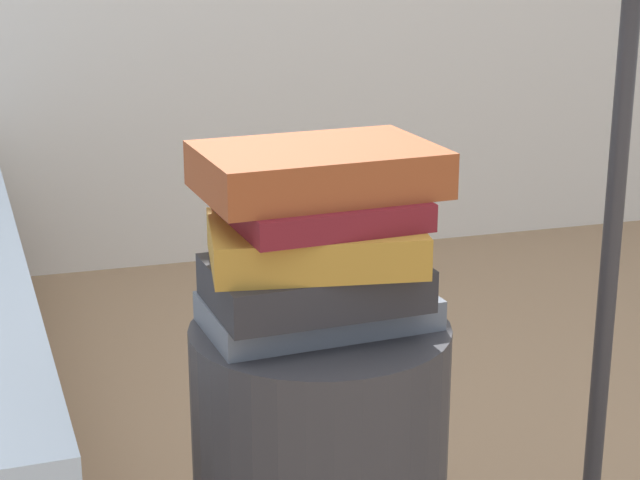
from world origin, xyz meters
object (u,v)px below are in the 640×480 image
object	(u,v)px
book_slate	(319,311)
book_ochre	(314,243)
book_maroon	(322,208)
book_charcoal	(314,283)
book_rust	(318,169)

from	to	relation	value
book_slate	book_ochre	size ratio (longest dim) A/B	1.13
book_maroon	book_charcoal	bearing A→B (deg)	-153.23
book_slate	book_charcoal	size ratio (longest dim) A/B	1.11
book_rust	book_charcoal	bearing A→B (deg)	-122.70
book_charcoal	book_rust	size ratio (longest dim) A/B	0.90
book_slate	book_maroon	size ratio (longest dim) A/B	1.29
book_maroon	book_rust	size ratio (longest dim) A/B	0.77
book_maroon	book_ochre	bearing A→B (deg)	-156.76
book_ochre	book_rust	world-z (taller)	book_rust
book_slate	book_ochre	xyz separation A→B (m)	(-0.01, -0.02, 0.10)
book_maroon	book_rust	world-z (taller)	book_rust
book_ochre	book_charcoal	bearing A→B (deg)	-88.81
book_charcoal	book_maroon	xyz separation A→B (m)	(0.01, 0.01, 0.09)
book_charcoal	book_maroon	world-z (taller)	book_maroon
book_maroon	book_slate	bearing A→B (deg)	90.48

